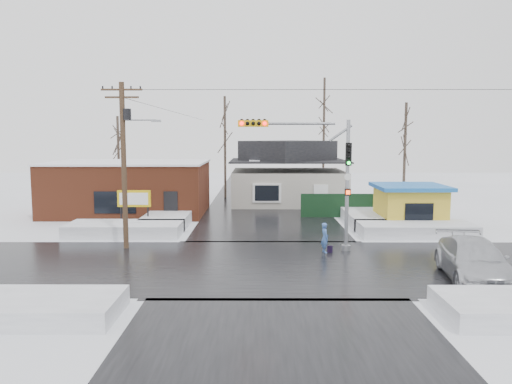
{
  "coord_description": "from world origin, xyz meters",
  "views": [
    {
      "loc": [
        -0.75,
        -23.38,
        6.18
      ],
      "look_at": [
        -0.86,
        4.59,
        3.0
      ],
      "focal_mm": 35.0,
      "sensor_mm": 36.0,
      "label": 1
    }
  ],
  "objects_px": {
    "traffic_signal": "(318,167)",
    "pedestrian": "(325,238)",
    "utility_pole": "(125,155)",
    "kiosk": "(410,206)",
    "car": "(474,261)",
    "marquee_sign": "(134,200)"
  },
  "relations": [
    {
      "from": "kiosk",
      "to": "pedestrian",
      "type": "xyz_separation_m",
      "value": [
        -6.72,
        -7.5,
        -0.67
      ]
    },
    {
      "from": "pedestrian",
      "to": "car",
      "type": "height_order",
      "value": "car"
    },
    {
      "from": "kiosk",
      "to": "pedestrian",
      "type": "height_order",
      "value": "kiosk"
    },
    {
      "from": "traffic_signal",
      "to": "marquee_sign",
      "type": "height_order",
      "value": "traffic_signal"
    },
    {
      "from": "traffic_signal",
      "to": "pedestrian",
      "type": "distance_m",
      "value": 3.79
    },
    {
      "from": "kiosk",
      "to": "utility_pole",
      "type": "bearing_deg",
      "value": -159.56
    },
    {
      "from": "kiosk",
      "to": "marquee_sign",
      "type": "bearing_deg",
      "value": -178.45
    },
    {
      "from": "kiosk",
      "to": "pedestrian",
      "type": "relative_size",
      "value": 2.9
    },
    {
      "from": "marquee_sign",
      "to": "traffic_signal",
      "type": "bearing_deg",
      "value": -29.72
    },
    {
      "from": "utility_pole",
      "to": "pedestrian",
      "type": "xyz_separation_m",
      "value": [
        10.71,
        -1.01,
        -4.32
      ]
    },
    {
      "from": "kiosk",
      "to": "car",
      "type": "bearing_deg",
      "value": -94.66
    },
    {
      "from": "utility_pole",
      "to": "pedestrian",
      "type": "relative_size",
      "value": 5.67
    },
    {
      "from": "traffic_signal",
      "to": "car",
      "type": "distance_m",
      "value": 8.98
    },
    {
      "from": "kiosk",
      "to": "pedestrian",
      "type": "bearing_deg",
      "value": -131.85
    },
    {
      "from": "marquee_sign",
      "to": "pedestrian",
      "type": "relative_size",
      "value": 1.61
    },
    {
      "from": "traffic_signal",
      "to": "utility_pole",
      "type": "xyz_separation_m",
      "value": [
        -10.36,
        0.53,
        0.57
      ]
    },
    {
      "from": "pedestrian",
      "to": "car",
      "type": "relative_size",
      "value": 0.27
    },
    {
      "from": "traffic_signal",
      "to": "kiosk",
      "type": "height_order",
      "value": "traffic_signal"
    },
    {
      "from": "utility_pole",
      "to": "car",
      "type": "relative_size",
      "value": 1.52
    },
    {
      "from": "pedestrian",
      "to": "traffic_signal",
      "type": "bearing_deg",
      "value": 23.36
    },
    {
      "from": "traffic_signal",
      "to": "marquee_sign",
      "type": "bearing_deg",
      "value": 150.28
    },
    {
      "from": "marquee_sign",
      "to": "pedestrian",
      "type": "xyz_separation_m",
      "value": [
        11.78,
        -7.0,
        -1.13
      ]
    }
  ]
}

